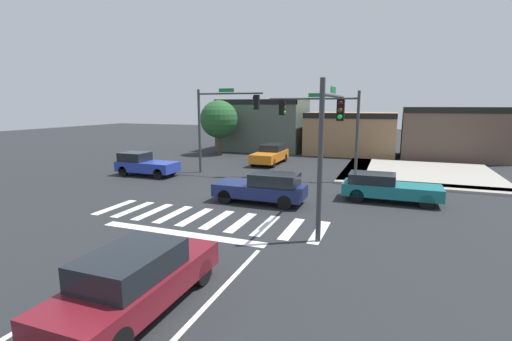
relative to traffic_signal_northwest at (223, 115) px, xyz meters
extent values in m
plane|color=#232628|center=(3.68, -4.92, -4.07)|extent=(120.00, 120.00, 0.00)
cube|color=silver|center=(-1.16, -9.42, -4.06)|extent=(0.42, 2.64, 0.01)
cube|color=silver|center=(-0.09, -9.42, -4.06)|extent=(0.42, 2.64, 0.01)
cube|color=silver|center=(0.99, -9.42, -4.06)|extent=(0.42, 2.64, 0.01)
cube|color=silver|center=(2.07, -9.42, -4.06)|extent=(0.42, 2.64, 0.01)
cube|color=silver|center=(3.14, -9.42, -4.06)|extent=(0.42, 2.64, 0.01)
cube|color=silver|center=(4.22, -9.42, -4.06)|extent=(0.42, 2.64, 0.01)
cube|color=silver|center=(5.30, -9.42, -4.06)|extent=(0.42, 2.64, 0.01)
cube|color=silver|center=(6.37, -9.42, -4.06)|extent=(0.42, 2.64, 0.01)
cube|color=silver|center=(7.45, -9.42, -4.06)|extent=(0.42, 2.64, 0.01)
cube|color=silver|center=(8.53, -9.42, -4.06)|extent=(0.42, 2.64, 0.01)
cube|color=white|center=(3.68, -11.42, -4.06)|extent=(6.80, 0.50, 0.01)
cube|color=white|center=(3.68, -14.42, -4.06)|extent=(0.16, 2.00, 0.01)
cylinder|color=yellow|center=(5.56, -13.64, -4.06)|extent=(0.96, 0.96, 0.01)
cylinder|color=white|center=(5.35, -13.64, -4.06)|extent=(0.15, 0.15, 0.00)
cylinder|color=white|center=(5.78, -13.64, -4.06)|extent=(0.15, 0.15, 0.00)
cube|color=white|center=(5.56, -13.64, -4.06)|extent=(0.43, 0.04, 0.00)
cube|color=#9E998E|center=(12.68, 0.28, -3.99)|extent=(10.00, 1.60, 0.15)
cube|color=#9E998E|center=(8.48, 5.08, -3.99)|extent=(1.60, 10.00, 0.15)
cube|color=#9E998E|center=(12.68, 5.08, -3.99)|extent=(10.00, 10.00, 0.15)
cube|color=#4C564C|center=(-2.05, 14.05, -1.42)|extent=(8.53, 5.95, 5.29)
cube|color=black|center=(-2.05, 11.28, 0.97)|extent=(8.53, 0.50, 0.50)
cube|color=#93704C|center=(7.02, 14.25, -2.05)|extent=(8.28, 6.35, 4.03)
cube|color=black|center=(7.02, 11.28, -0.29)|extent=(8.28, 0.50, 0.50)
cube|color=brown|center=(15.80, 13.76, -1.78)|extent=(8.39, 5.37, 4.57)
cube|color=black|center=(15.80, 11.28, 0.25)|extent=(8.39, 0.50, 0.50)
cylinder|color=#383A3D|center=(-1.84, 0.00, -1.17)|extent=(0.18, 0.18, 5.80)
cylinder|color=#383A3D|center=(0.51, 0.00, 1.42)|extent=(4.72, 0.12, 0.12)
cube|color=black|center=(2.44, 0.00, 0.85)|extent=(0.32, 0.32, 0.95)
sphere|color=#470A0A|center=(2.27, 0.00, 1.14)|extent=(0.22, 0.22, 0.22)
sphere|color=#4C330C|center=(2.27, 0.00, 0.85)|extent=(0.22, 0.22, 0.22)
sphere|color=#1ED833|center=(2.27, 0.00, 0.55)|extent=(0.22, 0.22, 0.22)
cube|color=#197233|center=(0.28, 0.00, 1.64)|extent=(1.10, 0.03, 0.24)
cylinder|color=#383A3D|center=(8.65, -10.37, -1.25)|extent=(0.18, 0.18, 5.63)
cylinder|color=#383A3D|center=(8.65, -7.90, 1.02)|extent=(0.12, 4.94, 0.12)
cube|color=black|center=(8.65, -5.90, 0.45)|extent=(0.32, 0.32, 0.95)
sphere|color=#470A0A|center=(8.65, -6.07, 0.74)|extent=(0.22, 0.22, 0.22)
sphere|color=#4C330C|center=(8.65, -6.07, 0.45)|extent=(0.22, 0.22, 0.22)
sphere|color=#1ED833|center=(8.65, -6.07, 0.15)|extent=(0.22, 0.22, 0.22)
cube|color=#197233|center=(8.65, -8.15, 1.24)|extent=(0.03, 1.10, 0.24)
cylinder|color=#383A3D|center=(8.82, 0.61, -1.27)|extent=(0.18, 0.18, 5.60)
cylinder|color=#383A3D|center=(5.98, 0.61, 1.06)|extent=(5.69, 0.12, 0.12)
cube|color=black|center=(3.97, 0.61, 0.49)|extent=(0.32, 0.32, 0.95)
sphere|color=#470A0A|center=(4.14, 0.61, 0.78)|extent=(0.22, 0.22, 0.22)
sphere|color=#4C330C|center=(4.14, 0.61, 0.49)|extent=(0.22, 0.22, 0.22)
sphere|color=#1ED833|center=(4.14, 0.61, 0.19)|extent=(0.22, 0.22, 0.22)
cube|color=#197233|center=(6.26, 0.61, 1.28)|extent=(1.10, 0.03, 0.24)
cube|color=#141E4C|center=(4.93, -6.23, -3.45)|extent=(4.45, 1.75, 0.61)
cube|color=black|center=(5.70, -6.23, -2.85)|extent=(2.26, 1.54, 0.59)
cylinder|color=black|center=(3.42, -6.99, -3.72)|extent=(0.68, 0.22, 0.68)
cylinder|color=black|center=(3.42, -5.46, -3.72)|extent=(0.68, 0.22, 0.68)
cylinder|color=black|center=(6.45, -6.99, -3.72)|extent=(0.68, 0.22, 0.68)
cylinder|color=black|center=(6.45, -5.46, -3.72)|extent=(0.68, 0.22, 0.68)
cube|color=#23389E|center=(-4.57, -2.40, -3.43)|extent=(4.13, 1.74, 0.66)
cube|color=black|center=(-5.57, -2.40, -2.81)|extent=(1.79, 1.53, 0.59)
cylinder|color=black|center=(-3.16, -1.63, -3.72)|extent=(0.69, 0.22, 0.69)
cylinder|color=black|center=(-3.16, -3.16, -3.72)|extent=(0.69, 0.22, 0.69)
cylinder|color=black|center=(-5.98, -1.63, -3.72)|extent=(0.69, 0.22, 0.69)
cylinder|color=black|center=(-5.98, -3.16, -3.72)|extent=(0.69, 0.22, 0.69)
cube|color=orange|center=(1.59, 5.27, -3.42)|extent=(1.85, 4.79, 0.69)
cube|color=black|center=(1.59, 6.12, -2.80)|extent=(1.63, 2.36, 0.54)
cylinder|color=black|center=(2.41, 3.65, -3.73)|extent=(0.22, 0.68, 0.68)
cylinder|color=black|center=(0.78, 3.65, -3.73)|extent=(0.22, 0.68, 0.68)
cylinder|color=black|center=(2.41, 6.90, -3.73)|extent=(0.22, 0.68, 0.68)
cylinder|color=black|center=(0.78, 6.90, -3.73)|extent=(0.22, 0.68, 0.68)
cube|color=maroon|center=(5.60, -16.24, -3.43)|extent=(1.78, 4.75, 0.63)
cube|color=black|center=(5.60, -16.44, -2.82)|extent=(1.56, 2.39, 0.59)
cylinder|color=black|center=(4.82, -14.62, -3.71)|extent=(0.22, 0.71, 0.71)
cylinder|color=black|center=(6.38, -14.62, -3.71)|extent=(0.22, 0.71, 0.71)
cylinder|color=black|center=(4.82, -17.85, -3.71)|extent=(0.22, 0.71, 0.71)
cube|color=#196B70|center=(10.98, -3.81, -3.46)|extent=(4.62, 1.73, 0.59)
cube|color=black|center=(10.05, -3.81, -2.93)|extent=(2.21, 1.52, 0.48)
cylinder|color=black|center=(12.56, -3.05, -3.72)|extent=(0.69, 0.22, 0.69)
cylinder|color=black|center=(12.56, -4.56, -3.72)|extent=(0.69, 0.22, 0.69)
cylinder|color=black|center=(9.41, -3.05, -3.72)|extent=(0.69, 0.22, 0.69)
cylinder|color=black|center=(9.41, -4.56, -3.72)|extent=(0.69, 0.22, 0.69)
cylinder|color=#4C3823|center=(-4.82, 9.08, -2.67)|extent=(0.36, 0.36, 2.80)
sphere|color=#235628|center=(-4.82, 9.08, -0.67)|extent=(3.60, 3.60, 3.60)
camera|label=1|loc=(10.94, -22.63, 0.68)|focal=25.64mm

